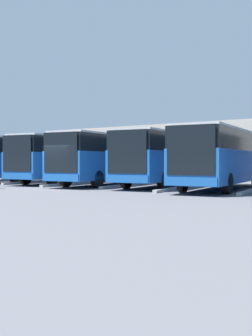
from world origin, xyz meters
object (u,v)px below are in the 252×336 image
(bus_2, at_px, (167,157))
(bus_5, at_px, (34,158))
(bus_1, at_px, (223,156))
(bus_4, at_px, (68,158))
(bus_3, at_px, (109,157))

(bus_2, bearing_deg, bus_5, -7.06)
(bus_1, height_order, bus_4, same)
(bus_3, bearing_deg, bus_5, -12.01)
(bus_1, bearing_deg, bus_5, -9.82)
(bus_1, distance_m, bus_5, 16.29)
(bus_1, height_order, bus_5, same)
(bus_2, distance_m, bus_4, 8.15)
(bus_4, height_order, bus_5, same)
(bus_2, bearing_deg, bus_1, 162.00)
(bus_1, xyz_separation_m, bus_4, (12.20, -0.33, 0.00))
(bus_4, distance_m, bus_5, 4.08)
(bus_1, bearing_deg, bus_3, -7.62)
(bus_1, height_order, bus_3, same)
(bus_3, relative_size, bus_5, 1.00)
(bus_4, bearing_deg, bus_1, 171.04)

